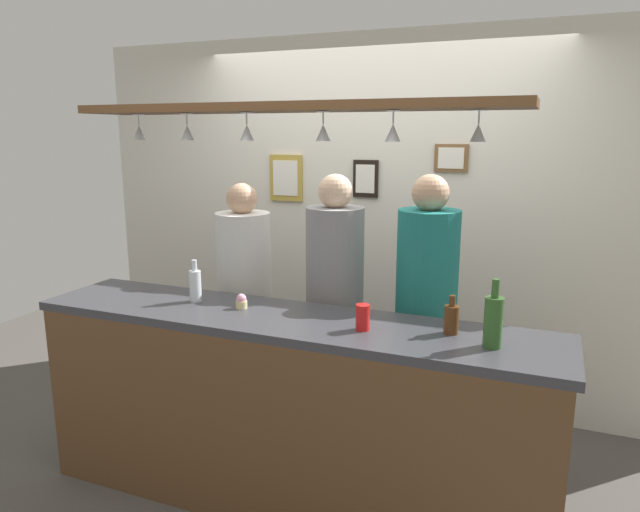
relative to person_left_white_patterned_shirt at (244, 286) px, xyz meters
The scene contains 21 objects.
ground_plane 1.16m from the person_left_white_patterned_shirt, 23.48° to the right, with size 8.00×8.00×0.00m, color #4C4742.
back_wall 1.08m from the person_left_white_patterned_shirt, 55.79° to the left, with size 4.40×0.06×2.60m, color silver.
bar_counter 0.99m from the person_left_white_patterned_shirt, 52.64° to the right, with size 2.70×0.55×1.03m.
overhead_glass_rack 1.33m from the person_left_white_patterned_shirt, 43.65° to the right, with size 2.20×0.36×0.04m, color brown.
hanging_wineglass_far_left 1.14m from the person_left_white_patterned_shirt, 116.76° to the right, with size 0.07×0.07×0.13m.
hanging_wineglass_left 1.12m from the person_left_white_patterned_shirt, 86.89° to the right, with size 0.07×0.07×0.13m.
hanging_wineglass_center_left 1.20m from the person_left_white_patterned_shirt, 57.45° to the right, with size 0.07×0.07×0.13m.
hanging_wineglass_center 1.36m from the person_left_white_patterned_shirt, 37.42° to the right, with size 0.07×0.07×0.13m.
hanging_wineglass_center_right 1.58m from the person_left_white_patterned_shirt, 28.88° to the right, with size 0.07×0.07×0.13m.
hanging_wineglass_right 1.80m from the person_left_white_patterned_shirt, 19.27° to the right, with size 0.07×0.07×0.13m.
person_left_white_patterned_shirt is the anchor object (origin of this frame).
person_middle_grey_shirt 0.61m from the person_left_white_patterned_shirt, ahead, with size 0.34×0.34×1.70m.
person_right_teal_shirt 1.16m from the person_left_white_patterned_shirt, ahead, with size 0.34×0.34×1.71m.
bottle_soda_clear 0.56m from the person_left_white_patterned_shirt, 88.98° to the right, with size 0.06×0.06×0.23m.
bottle_beer_brown_stubby 1.48m from the person_left_white_patterned_shirt, 21.14° to the right, with size 0.07×0.07×0.18m.
bottle_champagne_green 1.70m from the person_left_white_patterned_shirt, 22.13° to the right, with size 0.08×0.08×0.30m.
drink_can 1.18m from the person_left_white_patterned_shirt, 32.84° to the right, with size 0.07×0.07×0.12m, color red.
cupcake 0.64m from the person_left_white_patterned_shirt, 61.69° to the right, with size 0.06×0.06×0.08m.
picture_frame_caricature 1.02m from the person_left_white_patterned_shirt, 96.07° to the left, with size 0.26×0.02×0.34m.
picture_frame_crest 1.15m from the person_left_white_patterned_shirt, 56.48° to the left, with size 0.18×0.02×0.26m.
picture_frame_upper_small 1.59m from the person_left_white_patterned_shirt, 35.70° to the left, with size 0.22×0.02×0.18m.
Camera 1 is at (1.18, -2.80, 1.93)m, focal length 32.11 mm.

